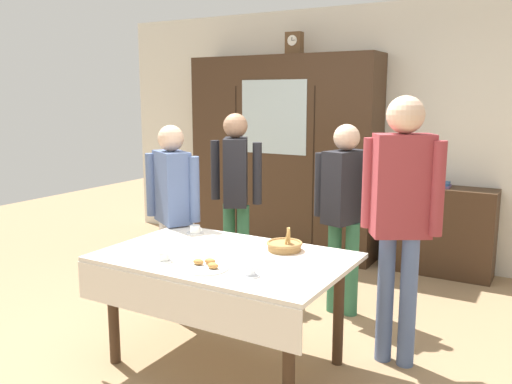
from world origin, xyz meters
The scene contains 18 objects.
ground_plane centered at (0.00, 0.00, 0.00)m, with size 12.00×12.00×0.00m, color #997A56.
back_wall centered at (0.00, 2.65, 1.35)m, with size 6.40×0.10×2.70m, color silver.
dining_table centered at (0.00, -0.23, 0.64)m, with size 1.57×1.01×0.75m.
wall_cabinet centered at (-0.90, 2.35, 1.10)m, with size 2.17×0.46×2.19m.
mantel_clock centered at (-0.77, 2.35, 2.31)m, with size 0.18×0.11×0.24m.
bookshelf_low centered at (0.84, 2.41, 0.44)m, with size 1.01×0.35×0.88m.
book_stack centered at (0.84, 2.41, 0.90)m, with size 0.15×0.22×0.05m.
tea_cup_far_right centered at (-0.49, 0.14, 0.78)m, with size 0.13×0.13×0.06m.
tea_cup_center centered at (-0.25, -0.50, 0.78)m, with size 0.13×0.13×0.06m.
tea_cup_back_edge centered at (0.34, -0.47, 0.78)m, with size 0.13×0.13×0.06m.
bread_basket centered at (0.29, 0.08, 0.78)m, with size 0.24×0.24×0.16m.
pastry_plate centered at (0.05, -0.48, 0.76)m, with size 0.28×0.28×0.05m.
spoon_back_edge centered at (0.60, -0.10, 0.75)m, with size 0.12×0.02×0.01m.
spoon_mid_left centered at (-0.40, -0.09, 0.75)m, with size 0.12×0.02×0.01m.
person_near_right_end centered at (-0.84, 0.32, 0.93)m, with size 0.52×0.36×1.53m.
person_by_cabinet centered at (0.36, 0.98, 0.93)m, with size 0.52×0.40×1.54m.
person_behind_table_right centered at (0.97, 0.37, 1.08)m, with size 0.52×0.36×1.76m.
person_behind_table_left centered at (-0.67, 1.00, 0.98)m, with size 0.52×0.41×1.61m.
Camera 1 is at (1.83, -2.96, 1.76)m, focal length 37.46 mm.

